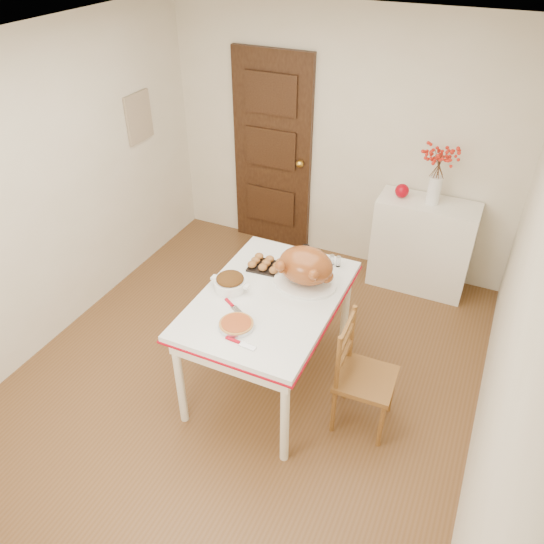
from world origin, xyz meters
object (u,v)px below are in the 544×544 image
at_px(sideboard, 422,245).
at_px(turkey_platter, 306,268).
at_px(kitchen_table, 269,340).
at_px(chair_oak, 366,377).
at_px(pumpkin_pie, 236,324).

height_order(sideboard, turkey_platter, turkey_platter).
distance_m(sideboard, kitchen_table, 1.96).
height_order(kitchen_table, turkey_platter, turkey_platter).
relative_size(sideboard, chair_oak, 1.02).
relative_size(kitchen_table, chair_oak, 1.57).
xyz_separation_m(kitchen_table, turkey_platter, (0.18, 0.24, 0.57)).
height_order(chair_oak, pumpkin_pie, chair_oak).
height_order(turkey_platter, pumpkin_pie, turkey_platter).
height_order(kitchen_table, chair_oak, chair_oak).
distance_m(sideboard, pumpkin_pie, 2.38).
height_order(kitchen_table, pumpkin_pie, pumpkin_pie).
xyz_separation_m(chair_oak, turkey_platter, (-0.61, 0.33, 0.54)).
xyz_separation_m(sideboard, pumpkin_pie, (-0.83, -2.19, 0.41)).
bearing_deg(chair_oak, sideboard, -1.88).
distance_m(chair_oak, pumpkin_pie, 0.99).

